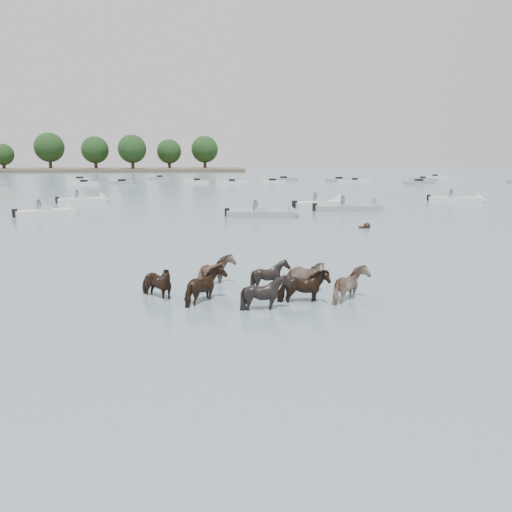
{
  "coord_description": "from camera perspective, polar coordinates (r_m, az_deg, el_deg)",
  "views": [
    {
      "loc": [
        -1.4,
        -15.4,
        4.29
      ],
      "look_at": [
        0.17,
        0.86,
        1.1
      ],
      "focal_mm": 35.38,
      "sensor_mm": 36.0,
      "label": 1
    }
  ],
  "objects": [
    {
      "name": "ground",
      "position": [
        16.05,
        -0.32,
        -4.46
      ],
      "size": [
        400.0,
        400.0,
        0.0
      ],
      "primitive_type": "plane",
      "color": "slate",
      "rests_on": "ground"
    },
    {
      "name": "motorboat_e",
      "position": [
        54.04,
        22.34,
        5.92
      ],
      "size": [
        5.55,
        3.5,
        1.92
      ],
      "rotation": [
        0.0,
        0.0,
        -0.39
      ],
      "color": "silver",
      "rests_on": "ground"
    },
    {
      "name": "pony_herd",
      "position": [
        15.78,
        0.28,
        -3.25
      ],
      "size": [
        7.51,
        4.42,
        1.32
      ],
      "color": "black",
      "rests_on": "ground"
    },
    {
      "name": "motorboat_c",
      "position": [
        45.98,
        7.97,
        5.88
      ],
      "size": [
        5.99,
        3.97,
        1.92
      ],
      "rotation": [
        0.0,
        0.0,
        0.44
      ],
      "color": "silver",
      "rests_on": "ground"
    },
    {
      "name": "motorboat_f",
      "position": [
        51.72,
        -18.3,
        6.0
      ],
      "size": [
        5.1,
        3.01,
        1.92
      ],
      "rotation": [
        0.0,
        0.0,
        0.31
      ],
      "color": "silver",
      "rests_on": "ground"
    },
    {
      "name": "motorboat_a",
      "position": [
        41.01,
        -21.77,
        4.59
      ],
      "size": [
        4.79,
        3.57,
        1.92
      ],
      "rotation": [
        0.0,
        0.0,
        0.49
      ],
      "color": "silver",
      "rests_on": "ground"
    },
    {
      "name": "swimming_pony",
      "position": [
        32.06,
        12.34,
        3.29
      ],
      "size": [
        0.72,
        0.44,
        0.44
      ],
      "color": "black",
      "rests_on": "ground"
    },
    {
      "name": "distant_flotilla",
      "position": [
        89.25,
        -4.56,
        8.44
      ],
      "size": [
        110.15,
        25.14,
        0.93
      ],
      "color": "gray",
      "rests_on": "ground"
    },
    {
      "name": "motorboat_b",
      "position": [
        37.22,
        1.72,
        4.78
      ],
      "size": [
        5.64,
        2.12,
        1.92
      ],
      "rotation": [
        0.0,
        0.0,
        -0.1
      ],
      "color": "gray",
      "rests_on": "ground"
    },
    {
      "name": "motorboat_d",
      "position": [
        42.56,
        11.3,
        5.36
      ],
      "size": [
        6.15,
        1.84,
        1.92
      ],
      "rotation": [
        0.0,
        0.0,
        0.04
      ],
      "color": "gray",
      "rests_on": "ground"
    }
  ]
}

